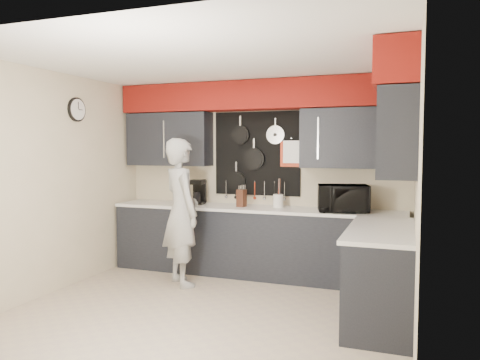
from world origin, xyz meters
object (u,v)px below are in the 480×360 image
at_px(microwave, 343,198).
at_px(coffee_maker, 198,191).
at_px(utensil_crock, 278,201).
at_px(knife_block, 242,198).
at_px(person, 181,212).

height_order(microwave, coffee_maker, coffee_maker).
xyz_separation_m(utensil_crock, coffee_maker, (-1.16, -0.01, 0.09)).
bearing_deg(coffee_maker, knife_block, -16.76).
bearing_deg(knife_block, utensil_crock, 22.70).
bearing_deg(microwave, utensil_crock, 157.15).
distance_m(utensil_crock, person, 1.29).
xyz_separation_m(knife_block, person, (-0.55, -0.67, -0.12)).
relative_size(microwave, knife_block, 2.60).
bearing_deg(knife_block, microwave, 9.15).
height_order(knife_block, person, person).
height_order(microwave, knife_block, microwave).
bearing_deg(coffee_maker, microwave, -12.28).
distance_m(microwave, utensil_crock, 0.87).
height_order(coffee_maker, person, person).
relative_size(knife_block, person, 0.13).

